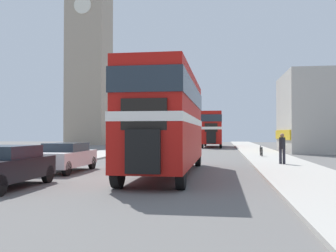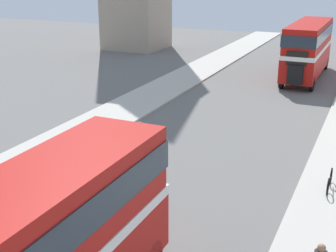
{
  "view_description": "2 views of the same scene",
  "coord_description": "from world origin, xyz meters",
  "px_view_note": "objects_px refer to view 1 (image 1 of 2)",
  "views": [
    {
      "loc": [
        3.36,
        -14.31,
        1.84
      ],
      "look_at": [
        0.99,
        2.06,
        2.14
      ],
      "focal_mm": 40.0,
      "sensor_mm": 36.0,
      "label": 1
    },
    {
      "loc": [
        7.32,
        -4.09,
        8.58
      ],
      "look_at": [
        0.0,
        12.04,
        2.52
      ],
      "focal_mm": 50.0,
      "sensor_mm": 36.0,
      "label": 2
    }
  ],
  "objects_px": {
    "double_decker_bus": "(168,116)",
    "church_tower": "(89,25)",
    "car_parked_near": "(4,166)",
    "pedestrian_walking": "(282,147)",
    "bus_distant": "(212,127)",
    "car_parked_mid": "(65,157)",
    "bicycle_on_pavement": "(261,151)"
  },
  "relations": [
    {
      "from": "double_decker_bus",
      "to": "car_parked_near",
      "type": "height_order",
      "value": "double_decker_bus"
    },
    {
      "from": "double_decker_bus",
      "to": "car_parked_mid",
      "type": "relative_size",
      "value": 2.63
    },
    {
      "from": "car_parked_near",
      "to": "pedestrian_walking",
      "type": "xyz_separation_m",
      "value": [
        10.46,
        9.83,
        0.34
      ]
    },
    {
      "from": "double_decker_bus",
      "to": "car_parked_mid",
      "type": "height_order",
      "value": "double_decker_bus"
    },
    {
      "from": "car_parked_mid",
      "to": "church_tower",
      "type": "distance_m",
      "value": 45.16
    },
    {
      "from": "car_parked_near",
      "to": "church_tower",
      "type": "xyz_separation_m",
      "value": [
        -13.39,
        44.44,
        18.02
      ]
    },
    {
      "from": "car_parked_mid",
      "to": "double_decker_bus",
      "type": "bearing_deg",
      "value": -4.14
    },
    {
      "from": "bus_distant",
      "to": "pedestrian_walking",
      "type": "relative_size",
      "value": 6.16
    },
    {
      "from": "pedestrian_walking",
      "to": "bus_distant",
      "type": "bearing_deg",
      "value": 99.43
    },
    {
      "from": "bus_distant",
      "to": "church_tower",
      "type": "distance_m",
      "value": 26.19
    },
    {
      "from": "bicycle_on_pavement",
      "to": "church_tower",
      "type": "distance_m",
      "value": 40.61
    },
    {
      "from": "car_parked_near",
      "to": "bicycle_on_pavement",
      "type": "distance_m",
      "value": 19.51
    },
    {
      "from": "car_parked_near",
      "to": "bicycle_on_pavement",
      "type": "bearing_deg",
      "value": 59.1
    },
    {
      "from": "double_decker_bus",
      "to": "car_parked_near",
      "type": "bearing_deg",
      "value": -134.65
    },
    {
      "from": "car_parked_near",
      "to": "church_tower",
      "type": "height_order",
      "value": "church_tower"
    },
    {
      "from": "double_decker_bus",
      "to": "car_parked_mid",
      "type": "distance_m",
      "value": 5.28
    },
    {
      "from": "pedestrian_walking",
      "to": "church_tower",
      "type": "bearing_deg",
      "value": 124.56
    },
    {
      "from": "double_decker_bus",
      "to": "bus_distant",
      "type": "distance_m",
      "value": 32.33
    },
    {
      "from": "car_parked_near",
      "to": "church_tower",
      "type": "bearing_deg",
      "value": 106.76
    },
    {
      "from": "bus_distant",
      "to": "car_parked_near",
      "type": "relative_size",
      "value": 2.62
    },
    {
      "from": "bicycle_on_pavement",
      "to": "church_tower",
      "type": "relative_size",
      "value": 0.05
    },
    {
      "from": "bus_distant",
      "to": "car_parked_near",
      "type": "bearing_deg",
      "value": -99.04
    },
    {
      "from": "bus_distant",
      "to": "pedestrian_walking",
      "type": "bearing_deg",
      "value": -80.57
    },
    {
      "from": "car_parked_near",
      "to": "car_parked_mid",
      "type": "xyz_separation_m",
      "value": [
        -0.13,
        5.22,
        -0.02
      ]
    },
    {
      "from": "car_parked_near",
      "to": "double_decker_bus",
      "type": "bearing_deg",
      "value": 45.35
    },
    {
      "from": "bus_distant",
      "to": "pedestrian_walking",
      "type": "distance_m",
      "value": 27.76
    },
    {
      "from": "double_decker_bus",
      "to": "church_tower",
      "type": "bearing_deg",
      "value": 114.68
    },
    {
      "from": "pedestrian_walking",
      "to": "bicycle_on_pavement",
      "type": "height_order",
      "value": "pedestrian_walking"
    },
    {
      "from": "car_parked_near",
      "to": "bicycle_on_pavement",
      "type": "relative_size",
      "value": 2.25
    },
    {
      "from": "car_parked_mid",
      "to": "bicycle_on_pavement",
      "type": "height_order",
      "value": "car_parked_mid"
    },
    {
      "from": "pedestrian_walking",
      "to": "church_tower",
      "type": "height_order",
      "value": "church_tower"
    },
    {
      "from": "bicycle_on_pavement",
      "to": "bus_distant",
      "type": "bearing_deg",
      "value": 101.36
    }
  ]
}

